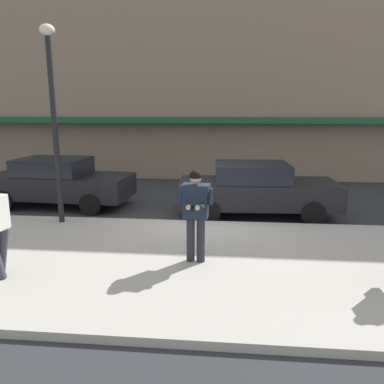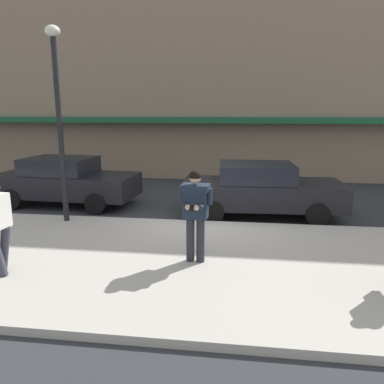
{
  "view_description": "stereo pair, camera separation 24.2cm",
  "coord_description": "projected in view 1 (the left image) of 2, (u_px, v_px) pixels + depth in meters",
  "views": [
    {
      "loc": [
        0.54,
        -9.75,
        3.04
      ],
      "look_at": [
        -0.13,
        -2.78,
        1.49
      ],
      "focal_mm": 35.0,
      "sensor_mm": 36.0,
      "label": 1
    },
    {
      "loc": [
        0.78,
        -9.73,
        3.04
      ],
      "look_at": [
        -0.13,
        -2.78,
        1.49
      ],
      "focal_mm": 35.0,
      "sensor_mm": 36.0,
      "label": 2
    }
  ],
  "objects": [
    {
      "name": "ground_plane",
      "position": [
        206.0,
        223.0,
        10.19
      ],
      "size": [
        80.0,
        80.0,
        0.0
      ],
      "primitive_type": "plane",
      "color": "#2B2D30"
    },
    {
      "name": "sidewalk",
      "position": [
        249.0,
        265.0,
        7.31
      ],
      "size": [
        32.0,
        5.3,
        0.14
      ],
      "primitive_type": "cube",
      "color": "#A8A399",
      "rests_on": "ground"
    },
    {
      "name": "curb_paint_line",
      "position": [
        243.0,
        224.0,
        10.14
      ],
      "size": [
        28.0,
        0.12,
        0.01
      ],
      "primitive_type": "cube",
      "color": "silver",
      "rests_on": "ground"
    },
    {
      "name": "storefront_facade",
      "position": [
        240.0,
        45.0,
        17.07
      ],
      "size": [
        28.0,
        4.7,
        11.84
      ],
      "color": "#84705B",
      "rests_on": "ground"
    },
    {
      "name": "parked_sedan_near",
      "position": [
        58.0,
        182.0,
        11.89
      ],
      "size": [
        4.61,
        2.15,
        1.54
      ],
      "color": "black",
      "rests_on": "ground"
    },
    {
      "name": "parked_sedan_mid",
      "position": [
        256.0,
        189.0,
        10.81
      ],
      "size": [
        4.57,
        2.07,
        1.54
      ],
      "color": "black",
      "rests_on": "ground"
    },
    {
      "name": "man_texting_on_phone",
      "position": [
        196.0,
        206.0,
        7.07
      ],
      "size": [
        0.65,
        0.6,
        1.81
      ],
      "color": "#23232B",
      "rests_on": "sidewalk"
    },
    {
      "name": "street_lamp_post",
      "position": [
        53.0,
        105.0,
        9.23
      ],
      "size": [
        0.36,
        0.36,
        4.88
      ],
      "color": "black",
      "rests_on": "sidewalk"
    }
  ]
}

